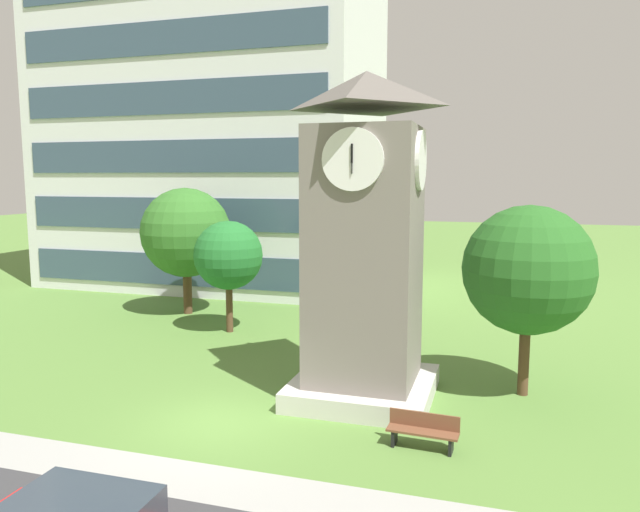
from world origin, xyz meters
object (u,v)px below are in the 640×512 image
(clock_tower, at_px, (365,257))
(tree_streetside, at_px, (528,270))
(tree_near_tower, at_px, (228,256))
(park_bench, at_px, (423,430))
(tree_by_building, at_px, (186,233))

(clock_tower, bearing_deg, tree_streetside, 19.47)
(clock_tower, xyz_separation_m, tree_near_tower, (-7.48, 6.03, -0.99))
(tree_near_tower, bearing_deg, tree_streetside, -19.52)
(clock_tower, height_order, tree_near_tower, clock_tower)
(clock_tower, height_order, tree_streetside, clock_tower)
(park_bench, relative_size, tree_by_building, 0.29)
(tree_near_tower, bearing_deg, tree_by_building, 143.28)
(park_bench, bearing_deg, tree_by_building, 138.60)
(tree_streetside, bearing_deg, tree_near_tower, 160.48)
(clock_tower, distance_m, park_bench, 5.45)
(clock_tower, bearing_deg, park_bench, -53.61)
(clock_tower, xyz_separation_m, tree_streetside, (4.77, 1.69, -0.42))
(clock_tower, xyz_separation_m, park_bench, (2.23, -3.02, -3.95))
(park_bench, xyz_separation_m, tree_by_building, (-13.31, 11.74, 3.63))
(park_bench, xyz_separation_m, tree_near_tower, (-9.71, 9.05, 2.96))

